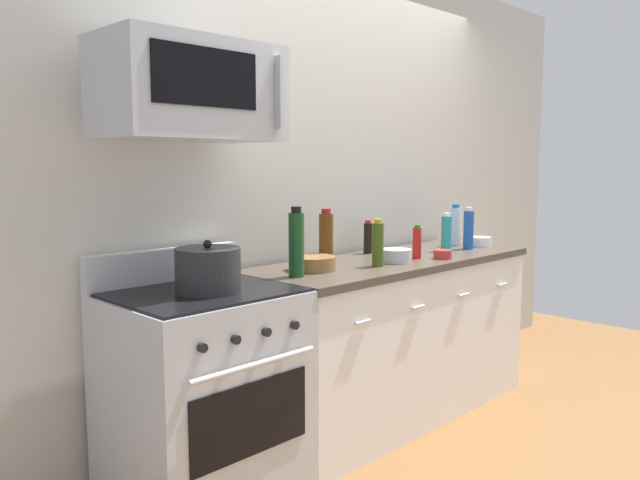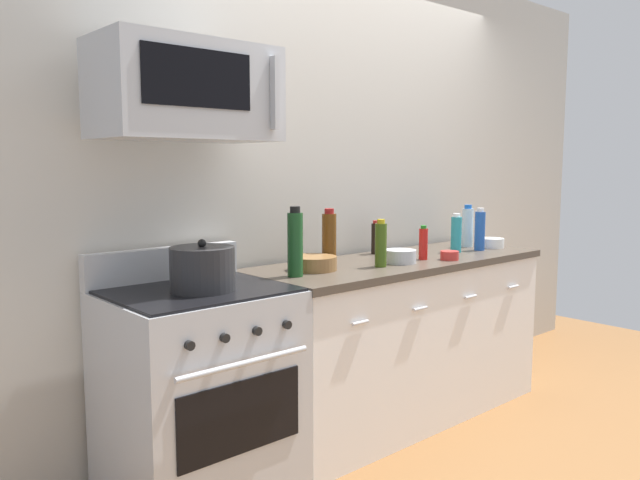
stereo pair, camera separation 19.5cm
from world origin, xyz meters
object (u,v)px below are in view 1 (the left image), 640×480
object	(u,v)px
bottle_water_clear	(455,226)
bottle_soda_blue	(469,229)
bottle_olive_oil	(378,244)
bowl_wooden_salad	(312,263)
bowl_red_small	(443,254)
microwave	(190,91)
bowl_white_ceramic	(479,241)
bottle_soy_sauce_dark	(368,238)
bottle_wine_amber	(326,238)
bowl_steel_prep	(396,255)
bottle_hot_sauce_red	(417,243)
stockpot	(208,270)
range_oven	(204,393)
bottle_wine_green	(296,244)
bottle_dish_soap	(446,233)

from	to	relation	value
bottle_water_clear	bottle_soda_blue	bearing A→B (deg)	-118.88
bottle_olive_oil	bowl_wooden_salad	xyz separation A→B (m)	(-0.33, 0.15, -0.08)
bowl_red_small	bottle_olive_oil	bearing A→B (deg)	169.04
microwave	bowl_white_ceramic	xyz separation A→B (m)	(2.12, -0.11, -0.80)
microwave	bottle_soy_sauce_dark	size ratio (longest dim) A/B	3.73
bottle_wine_amber	bowl_steel_prep	distance (m)	0.41
microwave	bottle_hot_sauce_red	world-z (taller)	microwave
bottle_soda_blue	bowl_white_ceramic	distance (m)	0.19
bottle_water_clear	bowl_steel_prep	world-z (taller)	bottle_water_clear
microwave	bottle_olive_oil	xyz separation A→B (m)	(1.03, -0.16, -0.71)
bottle_hot_sauce_red	bottle_soda_blue	bearing A→B (deg)	1.58
microwave	bowl_white_ceramic	distance (m)	2.27
bottle_soy_sauce_dark	bottle_soda_blue	distance (m)	0.68
bowl_steel_prep	stockpot	distance (m)	1.20
bowl_steel_prep	bottle_soy_sauce_dark	bearing A→B (deg)	64.80
range_oven	bowl_wooden_salad	distance (m)	0.85
bowl_white_ceramic	bottle_hot_sauce_red	bearing A→B (deg)	-177.43
range_oven	bowl_wooden_salad	world-z (taller)	range_oven
microwave	bottle_wine_green	xyz separation A→B (m)	(0.51, -0.09, -0.67)
bottle_water_clear	bottle_wine_green	bearing A→B (deg)	-176.03
bottle_dish_soap	bottle_soy_sauce_dark	distance (m)	0.50
bottle_water_clear	bowl_wooden_salad	xyz separation A→B (m)	(-1.34, -0.03, -0.09)
bottle_hot_sauce_red	microwave	bearing A→B (deg)	174.01
bottle_hot_sauce_red	range_oven	bearing A→B (deg)	175.84
bottle_soy_sauce_dark	stockpot	world-z (taller)	stockpot
bottle_hot_sauce_red	bottle_wine_green	xyz separation A→B (m)	(-0.88, 0.06, 0.07)
range_oven	bowl_steel_prep	size ratio (longest dim) A/B	6.19
bottle_water_clear	bowl_wooden_salad	world-z (taller)	bottle_water_clear
bottle_dish_soap	bowl_white_ceramic	xyz separation A→B (m)	(0.35, -0.02, -0.08)
microwave	bottle_soy_sauce_dark	bearing A→B (deg)	7.96
bottle_olive_oil	bowl_white_ceramic	xyz separation A→B (m)	(1.09, 0.05, -0.09)
bottle_dish_soap	bottle_soy_sauce_dark	world-z (taller)	bottle_dish_soap
microwave	bottle_dish_soap	bearing A→B (deg)	-2.87
bottle_dish_soap	bowl_steel_prep	world-z (taller)	bottle_dish_soap
range_oven	bottle_water_clear	bearing A→B (deg)	1.82
bottle_wine_amber	bowl_steel_prep	world-z (taller)	bottle_wine_amber
bowl_red_small	stockpot	size ratio (longest dim) A/B	0.38
bottle_wine_green	stockpot	xyz separation A→B (m)	(-0.51, -0.01, -0.06)
bowl_steel_prep	bowl_white_ceramic	world-z (taller)	bowl_steel_prep
microwave	bottle_wine_amber	distance (m)	1.10
range_oven	bowl_red_small	xyz separation A→B (m)	(1.49, -0.21, 0.48)
bottle_hot_sauce_red	bottle_olive_oil	size ratio (longest dim) A/B	0.77
bottle_soda_blue	bowl_red_small	world-z (taller)	bottle_soda_blue
bottle_dish_soap	bottle_water_clear	bearing A→B (deg)	22.06
bottle_soda_blue	bowl_steel_prep	world-z (taller)	bottle_soda_blue
bottle_soy_sauce_dark	bowl_white_ceramic	bearing A→B (deg)	-21.59
bottle_hot_sauce_red	bowl_steel_prep	distance (m)	0.20
bowl_wooden_salad	bowl_red_small	size ratio (longest dim) A/B	2.30
bottle_soy_sauce_dark	bowl_white_ceramic	xyz separation A→B (m)	(0.76, -0.30, -0.06)
bottle_soda_blue	bowl_red_small	distance (m)	0.49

